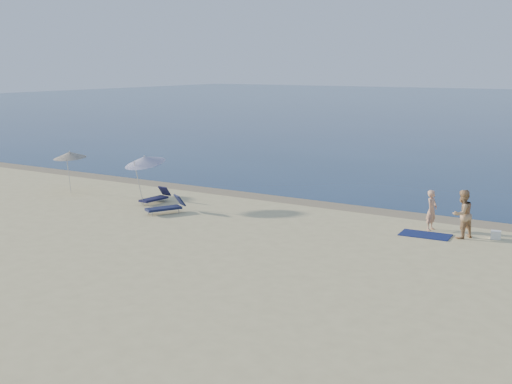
% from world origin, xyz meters
% --- Properties ---
extents(ground, '(160.00, 160.00, 0.00)m').
position_xyz_m(ground, '(0.00, 0.00, 0.00)').
color(ground, beige).
rests_on(ground, ground).
extents(wet_sand_strip, '(240.00, 1.60, 0.00)m').
position_xyz_m(wet_sand_strip, '(0.00, 19.40, 0.00)').
color(wet_sand_strip, '#847254').
rests_on(wet_sand_strip, ground).
extents(person_left, '(0.47, 0.65, 1.66)m').
position_xyz_m(person_left, '(4.50, 17.24, 0.83)').
color(person_left, tan).
rests_on(person_left, ground).
extents(person_right, '(1.09, 1.17, 1.92)m').
position_xyz_m(person_right, '(5.87, 16.64, 0.96)').
color(person_right, tan).
rests_on(person_right, ground).
extents(beach_towel, '(2.02, 1.20, 0.03)m').
position_xyz_m(beach_towel, '(4.57, 16.29, 0.02)').
color(beach_towel, '#0E1746').
rests_on(beach_towel, ground).
extents(white_bag, '(0.43, 0.39, 0.33)m').
position_xyz_m(white_bag, '(7.07, 17.17, 0.16)').
color(white_bag, white).
rests_on(white_bag, ground).
extents(umbrella_near, '(2.38, 2.40, 2.58)m').
position_xyz_m(umbrella_near, '(-8.71, 14.82, 2.18)').
color(umbrella_near, silver).
rests_on(umbrella_near, ground).
extents(umbrella_far, '(2.09, 2.10, 2.28)m').
position_xyz_m(umbrella_far, '(-14.10, 15.07, 2.01)').
color(umbrella_far, silver).
rests_on(umbrella_far, ground).
extents(lounger_left, '(0.70, 1.73, 0.75)m').
position_xyz_m(lounger_left, '(-8.55, 15.36, 0.27)').
color(lounger_left, '#141537').
rests_on(lounger_left, ground).
extents(lounger_right, '(1.38, 1.87, 0.80)m').
position_xyz_m(lounger_right, '(-6.68, 13.90, 0.29)').
color(lounger_right, '#161C3D').
rests_on(lounger_right, ground).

